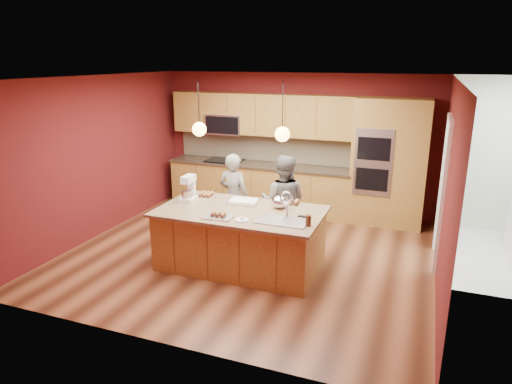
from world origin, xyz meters
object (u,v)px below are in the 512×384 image
at_px(stand_mixer, 189,190).
at_px(mixing_bowl, 279,202).
at_px(person_right, 283,202).
at_px(island, 241,238).
at_px(person_left, 234,197).

xyz_separation_m(stand_mixer, mixing_bowl, (1.40, 0.16, -0.08)).
bearing_deg(stand_mixer, person_right, 30.21).
xyz_separation_m(island, person_right, (0.34, 0.92, 0.31)).
relative_size(person_left, person_right, 0.98).
height_order(person_left, mixing_bowl, person_left).
relative_size(island, person_right, 1.56).
height_order(person_left, person_right, person_right).
distance_m(person_left, person_right, 0.86).
bearing_deg(stand_mixer, person_left, 61.17).
bearing_deg(person_right, mixing_bowl, 96.42).
xyz_separation_m(island, stand_mixer, (-0.91, 0.13, 0.59)).
bearing_deg(stand_mixer, mixing_bowl, 4.58).
bearing_deg(mixing_bowl, person_left, 147.62).
bearing_deg(person_right, island, 63.48).
height_order(person_right, stand_mixer, person_right).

